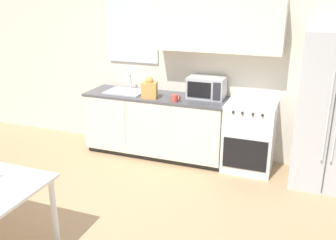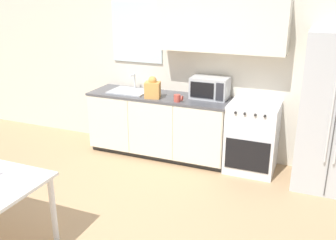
% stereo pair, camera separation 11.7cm
% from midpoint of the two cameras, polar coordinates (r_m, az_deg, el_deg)
% --- Properties ---
extents(ground_plane, '(12.00, 12.00, 0.00)m').
position_cam_midpoint_polar(ground_plane, '(4.11, -8.48, -15.54)').
color(ground_plane, tan).
extents(wall_back, '(12.00, 0.38, 2.70)m').
position_cam_midpoint_polar(wall_back, '(5.42, 3.62, 9.69)').
color(wall_back, beige).
rests_on(wall_back, ground_plane).
extents(kitchen_counter, '(2.07, 0.65, 0.91)m').
position_cam_midpoint_polar(kitchen_counter, '(5.49, -0.70, -0.75)').
color(kitchen_counter, '#333333').
rests_on(kitchen_counter, ground_plane).
extents(oven_range, '(0.64, 0.63, 0.93)m').
position_cam_midpoint_polar(oven_range, '(5.15, 13.35, -2.59)').
color(oven_range, white).
rests_on(oven_range, ground_plane).
extents(refrigerator, '(0.79, 0.77, 1.90)m').
position_cam_midpoint_polar(refrigerator, '(4.90, 24.72, 1.05)').
color(refrigerator, silver).
rests_on(refrigerator, ground_plane).
extents(kitchen_sink, '(0.55, 0.44, 0.24)m').
position_cam_midpoint_polar(kitchen_sink, '(5.56, -5.29, 4.47)').
color(kitchen_sink, '#B7BABC').
rests_on(kitchen_sink, kitchen_counter).
extents(microwave, '(0.51, 0.34, 0.29)m').
position_cam_midpoint_polar(microwave, '(5.20, 7.03, 4.89)').
color(microwave, '#B7BABC').
rests_on(microwave, kitchen_counter).
extents(coffee_mug, '(0.13, 0.09, 0.10)m').
position_cam_midpoint_polar(coffee_mug, '(5.02, 2.16, 3.34)').
color(coffee_mug, '#BF4C3F').
rests_on(coffee_mug, kitchen_counter).
extents(grocery_bag_0, '(0.24, 0.22, 0.31)m').
position_cam_midpoint_polar(grocery_bag_0, '(5.18, -1.72, 4.82)').
color(grocery_bag_0, '#DB994C').
rests_on(grocery_bag_0, kitchen_counter).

